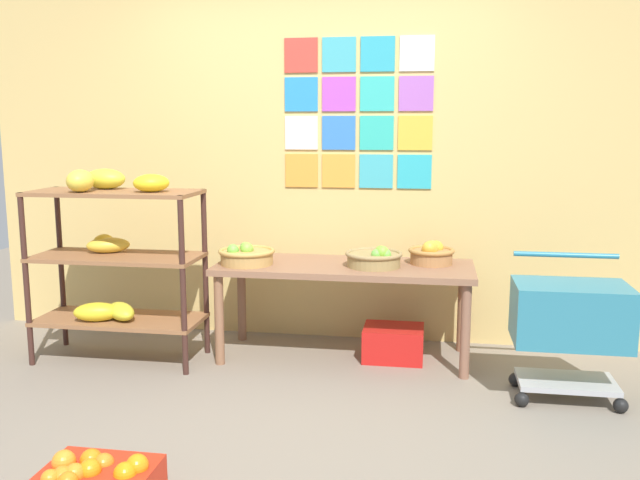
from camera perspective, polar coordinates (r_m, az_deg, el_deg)
ground at (r=3.66m, az=-3.79°, el=-14.99°), size 9.03×9.03×0.00m
back_wall_with_art at (r=4.85m, az=0.25°, el=8.73°), size 4.93×0.07×2.90m
banana_shelf_unit at (r=4.59m, az=-16.84°, el=-0.68°), size 1.07×0.46×1.25m
display_table at (r=4.46m, az=2.05°, el=-2.96°), size 1.66×0.64×0.63m
fruit_basket_back_right at (r=4.46m, az=-6.17°, el=-1.25°), size 0.37×0.37×0.14m
fruit_basket_right at (r=4.50m, az=9.29°, el=-1.07°), size 0.30×0.30×0.16m
fruit_basket_back_left at (r=4.37m, az=4.58°, el=-1.50°), size 0.36×0.36×0.14m
produce_crate_under_table at (r=4.56m, az=6.15°, el=-8.55°), size 0.39×0.31×0.22m
shopping_cart at (r=4.04m, az=20.15°, el=-6.21°), size 0.61×0.45×0.80m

